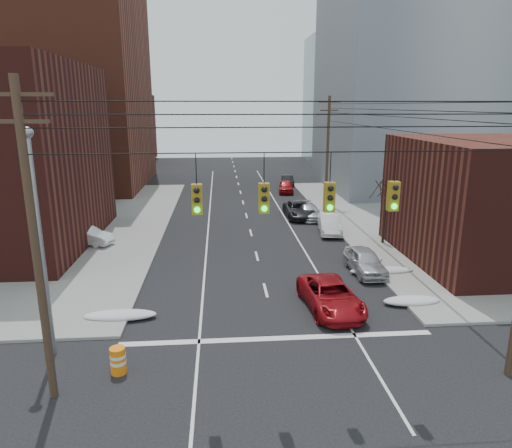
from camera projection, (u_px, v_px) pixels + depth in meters
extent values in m
plane|color=black|center=(305.00, 442.00, 14.06)|extent=(160.00, 160.00, 0.00)
cube|color=brown|center=(37.00, 63.00, 54.71)|extent=(24.00, 20.00, 30.00)
cube|color=#451814|center=(87.00, 129.00, 81.91)|extent=(22.00, 18.00, 12.00)
cube|color=gray|center=(421.00, 85.00, 55.05)|extent=(22.00, 20.00, 25.00)
cube|color=gray|center=(368.00, 100.00, 80.67)|extent=(20.00, 18.00, 22.00)
cylinder|color=#473323|center=(36.00, 250.00, 14.91)|extent=(0.28, 0.28, 11.00)
cube|color=#473323|center=(16.00, 94.00, 13.67)|extent=(2.20, 0.12, 0.12)
cube|color=#473323|center=(19.00, 121.00, 13.87)|extent=(1.80, 0.12, 0.12)
cylinder|color=#473323|center=(327.00, 152.00, 46.13)|extent=(0.28, 0.28, 11.00)
cube|color=#473323|center=(329.00, 102.00, 44.89)|extent=(2.20, 0.12, 0.12)
cube|color=#473323|center=(329.00, 110.00, 45.09)|extent=(1.80, 0.12, 0.12)
cylinder|color=black|center=(295.00, 152.00, 14.79)|extent=(17.00, 0.04, 0.04)
cylinder|color=black|center=(196.00, 169.00, 14.66)|extent=(0.03, 0.03, 1.00)
cube|color=olive|center=(197.00, 199.00, 14.92)|extent=(0.35, 0.30, 1.00)
sphere|color=black|center=(197.00, 190.00, 14.67)|extent=(0.20, 0.20, 0.20)
sphere|color=black|center=(197.00, 200.00, 14.75)|extent=(0.20, 0.20, 0.20)
sphere|color=#0CE526|center=(197.00, 210.00, 14.83)|extent=(0.20, 0.20, 0.20)
cylinder|color=black|center=(264.00, 168.00, 14.83)|extent=(0.03, 0.03, 1.00)
cube|color=olive|center=(264.00, 198.00, 15.09)|extent=(0.35, 0.30, 1.00)
sphere|color=black|center=(264.00, 190.00, 14.84)|extent=(0.20, 0.20, 0.20)
sphere|color=black|center=(264.00, 199.00, 14.92)|extent=(0.20, 0.20, 0.20)
sphere|color=#0CE526|center=(264.00, 209.00, 15.00)|extent=(0.20, 0.20, 0.20)
cylinder|color=black|center=(330.00, 167.00, 15.00)|extent=(0.03, 0.03, 1.00)
cube|color=olive|center=(329.00, 197.00, 15.26)|extent=(0.35, 0.30, 1.00)
sphere|color=black|center=(331.00, 189.00, 15.01)|extent=(0.20, 0.20, 0.20)
sphere|color=black|center=(330.00, 198.00, 15.09)|extent=(0.20, 0.20, 0.20)
sphere|color=#0CE526|center=(330.00, 208.00, 15.17)|extent=(0.20, 0.20, 0.20)
cylinder|color=black|center=(395.00, 167.00, 15.18)|extent=(0.03, 0.03, 1.00)
cube|color=olive|center=(393.00, 196.00, 15.43)|extent=(0.35, 0.30, 1.00)
sphere|color=black|center=(396.00, 188.00, 15.18)|extent=(0.20, 0.20, 0.20)
sphere|color=black|center=(395.00, 197.00, 15.26)|extent=(0.20, 0.20, 0.20)
sphere|color=#0CE526|center=(394.00, 206.00, 15.34)|extent=(0.20, 0.20, 0.20)
cylinder|color=gray|center=(42.00, 251.00, 17.98)|extent=(0.18, 0.18, 9.00)
sphere|color=gray|center=(27.00, 133.00, 16.82)|extent=(0.44, 0.44, 0.44)
cylinder|color=black|center=(384.00, 222.00, 33.66)|extent=(0.20, 0.20, 3.50)
cylinder|color=black|center=(391.00, 190.00, 33.21)|extent=(0.27, 0.82, 1.19)
cylinder|color=black|center=(387.00, 188.00, 33.62)|extent=(1.17, 0.54, 1.38)
cylinder|color=black|center=(377.00, 187.00, 33.72)|extent=(1.44, 1.00, 1.48)
cylinder|color=black|center=(381.00, 191.00, 33.10)|extent=(0.17, 0.84, 1.19)
cylinder|color=black|center=(382.00, 191.00, 32.61)|extent=(0.82, 0.99, 1.40)
cylinder|color=black|center=(392.00, 191.00, 32.22)|extent=(1.74, 0.21, 1.43)
cylinder|color=black|center=(392.00, 191.00, 32.88)|extent=(0.48, 0.73, 1.20)
ellipsoid|color=silver|center=(120.00, 315.00, 22.12)|extent=(3.50, 1.08, 0.42)
ellipsoid|color=silver|center=(412.00, 301.00, 23.75)|extent=(3.00, 1.08, 0.42)
ellipsoid|color=silver|center=(382.00, 271.00, 28.09)|extent=(4.00, 1.08, 0.42)
imported|color=maroon|center=(331.00, 296.00, 23.09)|extent=(2.89, 5.45, 1.46)
imported|color=silver|center=(365.00, 261.00, 28.14)|extent=(1.92, 4.49, 1.51)
imported|color=white|center=(330.00, 224.00, 37.00)|extent=(2.24, 4.83, 1.53)
imported|color=black|center=(299.00, 210.00, 42.08)|extent=(2.49, 5.26, 1.45)
imported|color=silver|center=(309.00, 212.00, 41.70)|extent=(2.28, 4.73, 1.33)
imported|color=#990D10|center=(286.00, 187.00, 54.14)|extent=(2.20, 4.43, 1.45)
imported|color=black|center=(288.00, 180.00, 59.43)|extent=(1.39, 3.77, 1.23)
imported|color=white|center=(87.00, 236.00, 33.46)|extent=(4.20, 2.67, 1.31)
imported|color=#AEAEB3|center=(77.00, 215.00, 39.54)|extent=(5.81, 4.08, 1.47)
imported|color=black|center=(11.00, 236.00, 33.62)|extent=(4.35, 2.11, 1.22)
imported|color=#B2B2B7|center=(43.00, 229.00, 35.10)|extent=(4.62, 3.13, 1.46)
cylinder|color=orange|center=(118.00, 361.00, 17.58)|extent=(0.68, 0.68, 1.07)
cylinder|color=white|center=(118.00, 356.00, 17.53)|extent=(0.69, 0.69, 0.13)
cylinder|color=white|center=(118.00, 362.00, 17.60)|extent=(0.69, 0.69, 0.13)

